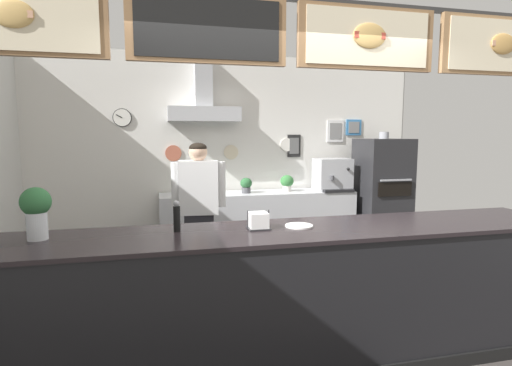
# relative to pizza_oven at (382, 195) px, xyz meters

# --- Properties ---
(ground_plane) EXTENTS (6.81, 6.81, 0.00)m
(ground_plane) POSITION_rel_pizza_oven_xyz_m (-2.19, -2.06, -0.83)
(ground_plane) COLOR #3F3A38
(back_wall_assembly) EXTENTS (5.68, 3.01, 2.88)m
(back_wall_assembly) POSITION_rel_pizza_oven_xyz_m (-2.20, 0.40, 0.71)
(back_wall_assembly) COLOR #9E9E99
(back_wall_assembly) RESTS_ON ground_plane
(service_counter) EXTENTS (4.33, 0.75, 1.03)m
(service_counter) POSITION_rel_pizza_oven_xyz_m (-2.19, -2.57, -0.32)
(service_counter) COLOR black
(service_counter) RESTS_ON ground_plane
(back_prep_counter) EXTENTS (2.77, 0.57, 0.90)m
(back_prep_counter) POSITION_rel_pizza_oven_xyz_m (-1.83, 0.19, -0.39)
(back_prep_counter) COLOR silver
(back_prep_counter) RESTS_ON ground_plane
(pizza_oven) EXTENTS (0.68, 0.70, 1.76)m
(pizza_oven) POSITION_rel_pizza_oven_xyz_m (0.00, 0.00, 0.00)
(pizza_oven) COLOR #232326
(pizza_oven) RESTS_ON ground_plane
(shop_worker) EXTENTS (0.56, 0.26, 1.64)m
(shop_worker) POSITION_rel_pizza_oven_xyz_m (-2.80, -1.11, 0.05)
(shop_worker) COLOR #232328
(shop_worker) RESTS_ON ground_plane
(espresso_machine) EXTENTS (0.50, 0.47, 0.47)m
(espresso_machine) POSITION_rel_pizza_oven_xyz_m (-0.72, 0.17, 0.30)
(espresso_machine) COLOR #B7BABF
(espresso_machine) RESTS_ON back_prep_counter
(potted_basil) EXTENTS (0.17, 0.17, 0.22)m
(potted_basil) POSITION_rel_pizza_oven_xyz_m (-2.02, 0.16, 0.19)
(potted_basil) COLOR #4C4C51
(potted_basil) RESTS_ON back_prep_counter
(potted_sage) EXTENTS (0.19, 0.19, 0.23)m
(potted_sage) POSITION_rel_pizza_oven_xyz_m (-2.62, 0.16, 0.20)
(potted_sage) COLOR beige
(potted_sage) RESTS_ON back_prep_counter
(potted_oregano) EXTENTS (0.19, 0.19, 0.24)m
(potted_oregano) POSITION_rel_pizza_oven_xyz_m (-1.41, 0.19, 0.20)
(potted_oregano) COLOR beige
(potted_oregano) RESTS_ON back_prep_counter
(basil_vase) EXTENTS (0.19, 0.19, 0.35)m
(basil_vase) POSITION_rel_pizza_oven_xyz_m (-3.99, -2.47, 0.39)
(basil_vase) COLOR silver
(basil_vase) RESTS_ON service_counter
(condiment_plate) EXTENTS (0.21, 0.21, 0.01)m
(condiment_plate) POSITION_rel_pizza_oven_xyz_m (-2.18, -2.51, 0.21)
(condiment_plate) COLOR white
(condiment_plate) RESTS_ON service_counter
(napkin_holder) EXTENTS (0.17, 0.16, 0.14)m
(napkin_holder) POSITION_rel_pizza_oven_xyz_m (-2.50, -2.50, 0.26)
(napkin_holder) COLOR #262628
(napkin_holder) RESTS_ON service_counter
(pepper_grinder) EXTENTS (0.05, 0.05, 0.22)m
(pepper_grinder) POSITION_rel_pizza_oven_xyz_m (-3.08, -2.44, 0.31)
(pepper_grinder) COLOR black
(pepper_grinder) RESTS_ON service_counter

